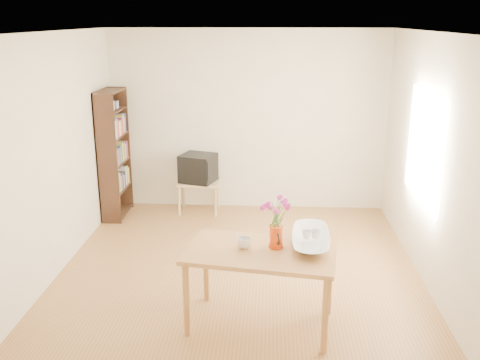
# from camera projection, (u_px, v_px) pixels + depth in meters

# --- Properties ---
(room) EXTENTS (4.50, 4.50, 4.50)m
(room) POSITION_uv_depth(u_px,v_px,m) (241.00, 161.00, 5.58)
(room) COLOR brown
(room) RESTS_ON ground
(table) EXTENTS (1.43, 0.96, 0.75)m
(table) POSITION_uv_depth(u_px,v_px,m) (261.00, 259.00, 4.78)
(table) COLOR #9B6735
(table) RESTS_ON ground
(tv_stand) EXTENTS (0.60, 0.45, 0.46)m
(tv_stand) POSITION_uv_depth(u_px,v_px,m) (199.00, 186.00, 7.76)
(tv_stand) COLOR tan
(tv_stand) RESTS_ON ground
(bookshelf) EXTENTS (0.28, 0.70, 1.80)m
(bookshelf) POSITION_uv_depth(u_px,v_px,m) (115.00, 159.00, 7.48)
(bookshelf) COLOR black
(bookshelf) RESTS_ON ground
(pitcher) EXTENTS (0.14, 0.21, 0.20)m
(pitcher) POSITION_uv_depth(u_px,v_px,m) (276.00, 238.00, 4.79)
(pitcher) COLOR #C53B0B
(pitcher) RESTS_ON table
(flowers) EXTENTS (0.23, 0.23, 0.33)m
(flowers) POSITION_uv_depth(u_px,v_px,m) (277.00, 210.00, 4.72)
(flowers) COLOR #E536B5
(flowers) RESTS_ON pitcher
(mug) EXTENTS (0.15, 0.15, 0.10)m
(mug) POSITION_uv_depth(u_px,v_px,m) (244.00, 243.00, 4.79)
(mug) COLOR white
(mug) RESTS_ON table
(bowl) EXTENTS (0.55, 0.55, 0.49)m
(bowl) POSITION_uv_depth(u_px,v_px,m) (311.00, 218.00, 4.83)
(bowl) COLOR white
(bowl) RESTS_ON table
(teacup_a) EXTENTS (0.10, 0.10, 0.07)m
(teacup_a) POSITION_uv_depth(u_px,v_px,m) (307.00, 223.00, 4.85)
(teacup_a) COLOR white
(teacup_a) RESTS_ON bowl
(teacup_b) EXTENTS (0.09, 0.09, 0.07)m
(teacup_b) POSITION_uv_depth(u_px,v_px,m) (316.00, 222.00, 4.86)
(teacup_b) COLOR white
(teacup_b) RESTS_ON bowl
(television) EXTENTS (0.56, 0.54, 0.40)m
(television) POSITION_uv_depth(u_px,v_px,m) (198.00, 167.00, 7.70)
(television) COLOR black
(television) RESTS_ON tv_stand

